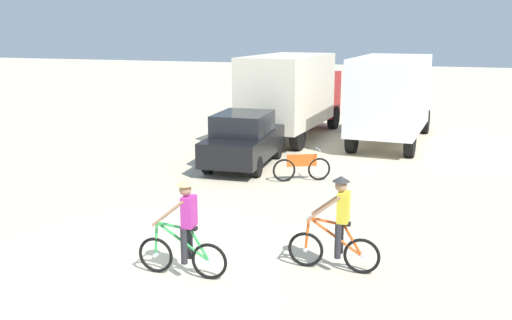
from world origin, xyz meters
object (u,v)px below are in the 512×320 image
Objects in this scene: box_truck_cream_rv at (292,92)px; box_truck_avon_van at (392,95)px; cyclist_cowboy_hat at (337,227)px; bicycle_spare at (302,168)px; sedan_parked at (244,139)px; cyclist_orange_shirt at (184,232)px.

box_truck_cream_rv and box_truck_avon_van have the same top height.
bicycle_spare is (-2.15, 6.03, -0.45)m from cyclist_cowboy_hat.
sedan_parked is 2.59m from bicycle_spare.
bicycle_spare is at bearing -28.78° from sedan_parked.
box_truck_cream_rv is at bearing 87.89° from sedan_parked.
cyclist_orange_shirt is (1.63, -13.64, -1.03)m from box_truck_cream_rv.
cyclist_cowboy_hat is 6.42m from bicycle_spare.
box_truck_avon_van is 3.78× the size of cyclist_orange_shirt.
box_truck_avon_van is at bearing 91.10° from cyclist_cowboy_hat.
cyclist_cowboy_hat is (4.38, -7.25, -0.04)m from sedan_parked.
box_truck_cream_rv is at bearing 107.42° from bicycle_spare.
cyclist_cowboy_hat is at bearing -71.50° from box_truck_cream_rv.
box_truck_cream_rv is 1.00× the size of box_truck_avon_van.
box_truck_cream_rv reaches higher than sedan_parked.
box_truck_cream_rv is 3.79× the size of cyclist_cowboy_hat.
box_truck_cream_rv is 13.25m from cyclist_cowboy_hat.
bicycle_spare is at bearing -106.14° from box_truck_avon_van.
box_truck_cream_rv reaches higher than cyclist_cowboy_hat.
cyclist_cowboy_hat is (2.56, 1.11, 0.00)m from cyclist_orange_shirt.
cyclist_orange_shirt is at bearing -156.45° from cyclist_cowboy_hat.
cyclist_orange_shirt reaches higher than bicycle_spare.
cyclist_orange_shirt is (-2.31, -13.73, -1.03)m from box_truck_avon_van.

